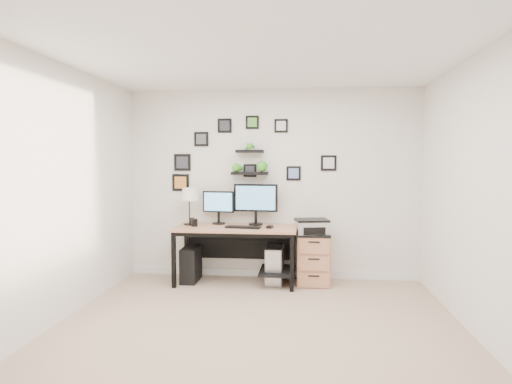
# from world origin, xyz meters

# --- Properties ---
(room) EXTENTS (4.00, 4.00, 4.00)m
(room) POSITION_xyz_m (0.00, 1.98, 0.05)
(room) COLOR tan
(room) RESTS_ON ground
(desk) EXTENTS (1.60, 0.70, 0.75)m
(desk) POSITION_xyz_m (-0.42, 1.67, 0.63)
(desk) COLOR tan
(desk) RESTS_ON ground
(monitor_left) EXTENTS (0.44, 0.20, 0.45)m
(monitor_left) POSITION_xyz_m (-0.73, 1.86, 1.02)
(monitor_left) COLOR black
(monitor_left) RESTS_ON desk
(monitor_right) EXTENTS (0.60, 0.21, 0.56)m
(monitor_right) POSITION_xyz_m (-0.21, 1.84, 1.08)
(monitor_right) COLOR black
(monitor_right) RESTS_ON desk
(keyboard) EXTENTS (0.47, 0.20, 0.02)m
(keyboard) POSITION_xyz_m (-0.34, 1.56, 0.76)
(keyboard) COLOR black
(keyboard) RESTS_ON desk
(mouse) EXTENTS (0.09, 0.12, 0.03)m
(mouse) POSITION_xyz_m (-0.00, 1.59, 0.77)
(mouse) COLOR black
(mouse) RESTS_ON desk
(table_lamp) EXTENTS (0.25, 0.25, 0.51)m
(table_lamp) POSITION_xyz_m (-1.11, 1.76, 1.16)
(table_lamp) COLOR black
(table_lamp) RESTS_ON desk
(mug) EXTENTS (0.09, 0.09, 0.10)m
(mug) POSITION_xyz_m (-1.01, 1.63, 0.80)
(mug) COLOR black
(mug) RESTS_ON desk
(pen_cup) EXTENTS (0.08, 0.08, 0.10)m
(pen_cup) POSITION_xyz_m (-1.07, 1.74, 0.80)
(pen_cup) COLOR black
(pen_cup) RESTS_ON desk
(pc_tower_black) EXTENTS (0.21, 0.47, 0.46)m
(pc_tower_black) POSITION_xyz_m (-1.07, 1.67, 0.23)
(pc_tower_black) COLOR black
(pc_tower_black) RESTS_ON ground
(pc_tower_grey) EXTENTS (0.23, 0.49, 0.48)m
(pc_tower_grey) POSITION_xyz_m (0.06, 1.72, 0.24)
(pc_tower_grey) COLOR gray
(pc_tower_grey) RESTS_ON ground
(file_cabinet) EXTENTS (0.43, 0.53, 0.67)m
(file_cabinet) POSITION_xyz_m (0.57, 1.72, 0.34)
(file_cabinet) COLOR tan
(file_cabinet) RESTS_ON ground
(printer) EXTENTS (0.47, 0.40, 0.19)m
(printer) POSITION_xyz_m (0.54, 1.70, 0.77)
(printer) COLOR silver
(printer) RESTS_ON file_cabinet
(wall_decor) EXTENTS (2.29, 0.18, 1.04)m
(wall_decor) POSITION_xyz_m (-0.34, 1.93, 1.66)
(wall_decor) COLOR black
(wall_decor) RESTS_ON ground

